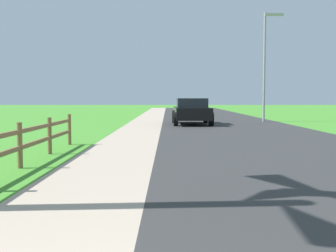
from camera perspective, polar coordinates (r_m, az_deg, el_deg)
ground_plane at (r=25.89m, az=-0.79°, el=0.59°), size 120.00×120.00×0.00m
road_asphalt at (r=28.07m, az=6.43°, el=0.82°), size 7.00×66.00×0.01m
curb_concrete at (r=28.09m, az=-6.87°, el=0.82°), size 6.00×66.00×0.01m
grass_verge at (r=28.30m, az=-9.88°, el=0.82°), size 5.00×66.00×0.00m
parked_suv_black at (r=23.36m, az=3.12°, el=2.05°), size 2.12×4.51×1.43m
street_lamp at (r=26.72m, az=13.00°, el=9.00°), size 1.17×0.20×6.62m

